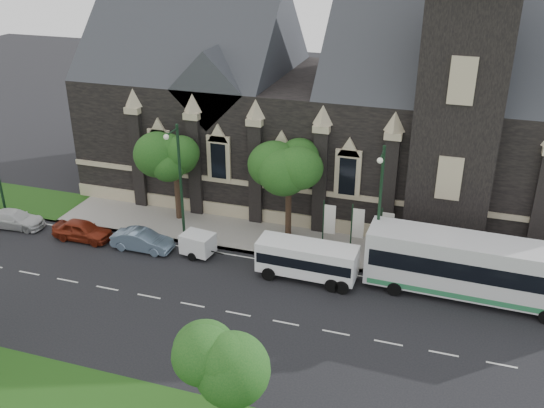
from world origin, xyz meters
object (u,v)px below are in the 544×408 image
at_px(tree_walk_right, 293,163).
at_px(shuttle_bus, 307,259).
at_px(tree_park_east, 227,360).
at_px(street_lamp_near, 379,205).
at_px(banner_flag_center, 356,226).
at_px(tour_coach, 479,268).
at_px(car_far_white, 15,219).
at_px(banner_flag_right, 385,230).
at_px(car_far_red, 82,230).
at_px(banner_flag_left, 327,222).
at_px(tree_walk_left, 178,150).
at_px(sedan, 142,240).
at_px(street_lamp_mid, 179,178).
at_px(box_trailer, 198,243).

bearing_deg(tree_walk_right, shuttle_bus, -64.21).
height_order(tree_park_east, street_lamp_near, street_lamp_near).
bearing_deg(banner_flag_center, tour_coach, -18.93).
distance_m(street_lamp_near, car_far_white, 27.82).
distance_m(banner_flag_right, car_far_red, 21.95).
xyz_separation_m(tree_walk_right, car_far_white, (-20.62, -5.32, -5.15)).
bearing_deg(banner_flag_center, banner_flag_left, 180.00).
bearing_deg(tree_park_east, car_far_white, 148.04).
distance_m(tree_park_east, street_lamp_near, 16.86).
xyz_separation_m(tree_park_east, tree_walk_right, (-2.96, 20.04, 1.20)).
xyz_separation_m(tree_walk_left, sedan, (-0.52, -5.45, -5.00)).
distance_m(shuttle_bus, sedan, 12.23).
distance_m(tree_walk_right, banner_flag_center, 6.36).
xyz_separation_m(tree_walk_left, tour_coach, (22.25, -4.50, -3.58)).
bearing_deg(street_lamp_mid, tree_park_east, -58.21).
height_order(street_lamp_near, car_far_white, street_lamp_near).
xyz_separation_m(street_lamp_near, tour_coach, (6.45, -0.89, -2.96)).
xyz_separation_m(shuttle_bus, car_far_white, (-23.31, 0.23, -0.80)).
bearing_deg(box_trailer, tree_walk_left, 133.74).
height_order(tree_park_east, banner_flag_left, tree_park_east).
bearing_deg(tree_walk_left, street_lamp_mid, -63.53).
relative_size(banner_flag_center, shuttle_bus, 0.61).
relative_size(street_lamp_near, car_far_white, 1.95).
bearing_deg(banner_flag_left, car_far_white, -171.35).
height_order(tree_walk_right, tour_coach, tree_walk_right).
bearing_deg(banner_flag_center, shuttle_bus, -121.94).
height_order(shuttle_bus, car_far_red, shuttle_bus).
height_order(banner_flag_right, shuttle_bus, banner_flag_right).
xyz_separation_m(banner_flag_left, car_far_red, (-17.56, -3.75, -1.62)).
height_order(tree_park_east, banner_flag_right, tree_park_east).
bearing_deg(street_lamp_mid, tour_coach, -2.50).
xyz_separation_m(tree_walk_left, banner_flag_center, (14.08, -1.70, -3.35)).
relative_size(banner_flag_center, car_far_red, 0.90).
bearing_deg(tree_walk_left, tree_walk_right, 0.06).
bearing_deg(banner_flag_left, street_lamp_mid, -169.50).
relative_size(street_lamp_near, banner_flag_center, 2.25).
height_order(tree_walk_left, banner_flag_right, tree_walk_left).
height_order(banner_flag_center, car_far_red, banner_flag_center).
distance_m(sedan, car_far_red, 4.96).
height_order(banner_flag_left, box_trailer, banner_flag_left).
bearing_deg(banner_flag_center, tree_walk_left, 173.11).
bearing_deg(sedan, street_lamp_mid, -51.76).
bearing_deg(sedan, tree_walk_left, -5.67).
relative_size(banner_flag_left, banner_flag_right, 1.00).
relative_size(street_lamp_mid, tour_coach, 0.66).
height_order(tree_walk_left, banner_flag_center, tree_walk_left).
height_order(tour_coach, shuttle_bus, tour_coach).
bearing_deg(car_far_red, shuttle_bus, -90.99).
distance_m(banner_flag_center, car_far_red, 19.99).
bearing_deg(tree_walk_right, tree_park_east, -81.58).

